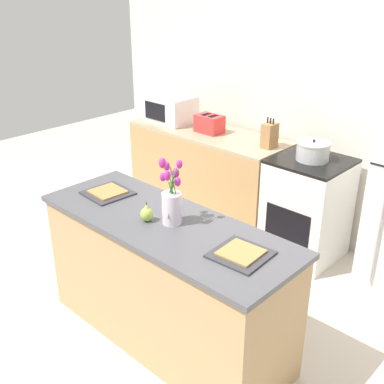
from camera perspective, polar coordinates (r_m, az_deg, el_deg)
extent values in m
plane|color=beige|center=(3.52, -2.92, -16.62)|extent=(10.00, 10.00, 0.00)
cube|color=silver|center=(4.39, 16.19, 10.77)|extent=(5.20, 0.08, 2.70)
cube|color=tan|center=(3.26, -3.08, -10.83)|extent=(1.76, 0.62, 0.87)
cube|color=#4C4C51|center=(3.02, -3.27, -3.80)|extent=(1.80, 0.66, 0.03)
cube|color=tan|center=(4.92, 1.84, 1.97)|extent=(1.68, 0.60, 0.88)
cube|color=tan|center=(4.77, 1.91, 7.01)|extent=(1.68, 0.60, 0.03)
cube|color=silver|center=(4.31, 13.43, -2.08)|extent=(0.60, 0.60, 0.88)
cube|color=black|center=(4.13, 14.04, 3.56)|extent=(0.60, 0.60, 0.02)
cube|color=black|center=(4.09, 11.19, -3.89)|extent=(0.42, 0.01, 0.29)
cylinder|color=#B2B5B7|center=(3.67, 21.16, -4.84)|extent=(0.02, 0.02, 0.79)
cylinder|color=silver|center=(2.95, -2.40, -1.95)|extent=(0.12, 0.12, 0.20)
cylinder|color=#3D8438|center=(2.91, -2.24, -0.89)|extent=(0.08, 0.01, 0.22)
ellipsoid|color=#B22889|center=(2.84, -1.73, 1.22)|extent=(0.04, 0.04, 0.06)
cylinder|color=#3D8438|center=(2.90, -2.00, 0.03)|extent=(0.05, 0.04, 0.32)
ellipsoid|color=#B22889|center=(2.83, -1.51, 3.31)|extent=(0.04, 0.04, 0.06)
cylinder|color=#3D8438|center=(2.93, -2.22, -0.52)|extent=(0.01, 0.05, 0.25)
ellipsoid|color=#B22889|center=(2.88, -1.95, 2.24)|extent=(0.04, 0.04, 0.06)
cylinder|color=#3D8438|center=(2.93, -2.57, -0.10)|extent=(0.11, 0.06, 0.27)
ellipsoid|color=#B22889|center=(2.92, -3.02, 3.07)|extent=(0.04, 0.04, 0.06)
cylinder|color=#3D8438|center=(2.90, -2.64, 0.07)|extent=(0.09, 0.04, 0.31)
ellipsoid|color=#B22889|center=(2.85, -3.54, 3.47)|extent=(0.04, 0.04, 0.07)
cylinder|color=#3D8438|center=(2.91, -2.66, -0.60)|extent=(0.03, 0.09, 0.25)
ellipsoid|color=#B22889|center=(2.83, -3.49, 1.77)|extent=(0.04, 0.04, 0.05)
cylinder|color=#3D8438|center=(2.90, -2.52, -0.40)|extent=(0.06, 0.11, 0.27)
ellipsoid|color=#B22889|center=(2.79, -2.95, 1.95)|extent=(0.04, 0.04, 0.06)
ellipsoid|color=#9EBC47|center=(3.01, -5.39, -2.65)|extent=(0.08, 0.08, 0.09)
cone|color=#9EBC47|center=(2.98, -5.43, -1.77)|extent=(0.04, 0.04, 0.04)
cylinder|color=brown|center=(2.97, -5.45, -1.35)|extent=(0.01, 0.01, 0.02)
cube|color=#333338|center=(3.43, -9.95, -0.12)|extent=(0.31, 0.31, 0.01)
cube|color=#A37A42|center=(3.43, -9.97, 0.06)|extent=(0.23, 0.23, 0.01)
cube|color=#333338|center=(2.67, 5.80, -7.36)|extent=(0.31, 0.31, 0.01)
cube|color=#A37A42|center=(2.67, 5.81, -7.14)|extent=(0.23, 0.23, 0.01)
cube|color=red|center=(4.72, 2.07, 8.08)|extent=(0.26, 0.18, 0.17)
cube|color=black|center=(4.72, 1.67, 9.18)|extent=(0.05, 0.11, 0.01)
cube|color=black|center=(4.66, 2.51, 8.97)|extent=(0.05, 0.11, 0.01)
cube|color=black|center=(4.80, 0.81, 8.70)|extent=(0.02, 0.02, 0.02)
cylinder|color=#B2B5B7|center=(4.11, 14.13, 4.64)|extent=(0.27, 0.27, 0.14)
cylinder|color=#B2B5B7|center=(4.08, 14.24, 5.65)|extent=(0.28, 0.28, 0.01)
sphere|color=black|center=(4.08, 14.27, 5.91)|extent=(0.02, 0.02, 0.02)
cube|color=white|center=(5.07, -2.54, 9.83)|extent=(0.48, 0.36, 0.27)
cube|color=black|center=(4.98, -4.42, 9.51)|extent=(0.29, 0.01, 0.18)
cube|color=#A37547|center=(4.32, 9.17, 6.62)|extent=(0.10, 0.14, 0.22)
cylinder|color=black|center=(4.30, 8.96, 8.42)|extent=(0.01, 0.01, 0.05)
cylinder|color=black|center=(4.29, 9.29, 8.34)|extent=(0.01, 0.01, 0.05)
cylinder|color=black|center=(4.27, 9.63, 8.25)|extent=(0.01, 0.01, 0.05)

